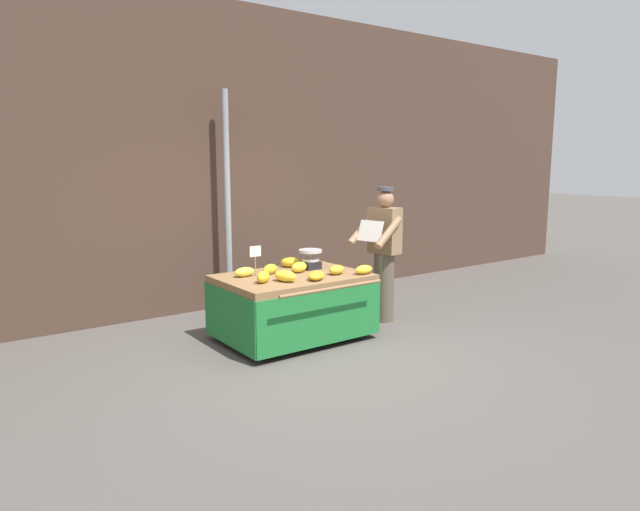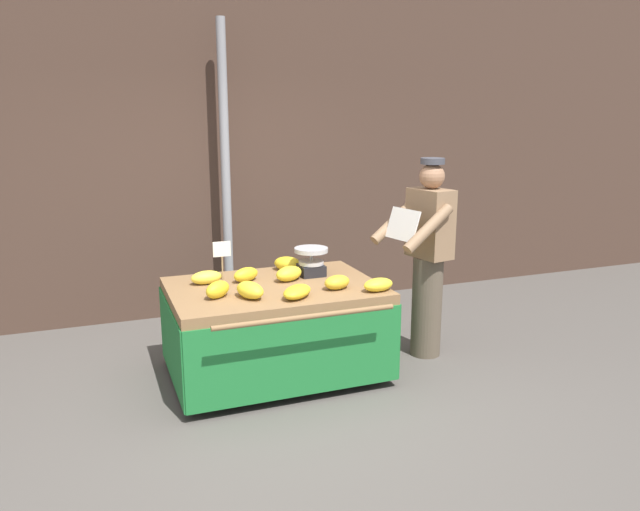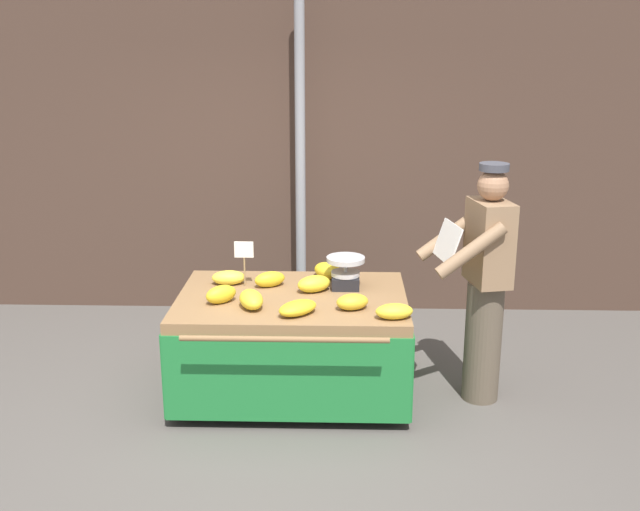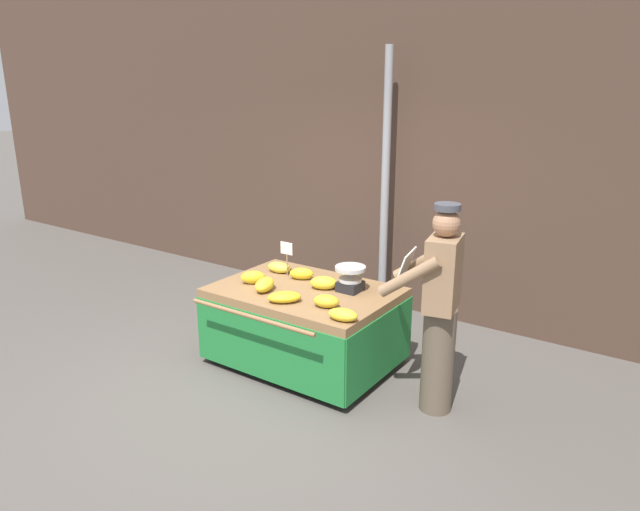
% 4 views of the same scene
% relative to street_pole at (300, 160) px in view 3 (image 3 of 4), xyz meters
% --- Properties ---
extents(ground_plane, '(60.00, 60.00, 0.00)m').
position_rel_street_pole_xyz_m(ground_plane, '(-0.10, -2.23, -1.48)').
color(ground_plane, '#514C47').
extents(back_wall, '(16.00, 0.24, 4.14)m').
position_rel_street_pole_xyz_m(back_wall, '(-0.10, 0.38, 0.60)').
color(back_wall, '#473328').
rests_on(back_wall, ground).
extents(street_pole, '(0.09, 0.09, 2.95)m').
position_rel_street_pole_xyz_m(street_pole, '(0.00, 0.00, 0.00)').
color(street_pole, gray).
rests_on(street_pole, ground).
extents(banana_cart, '(1.65, 1.36, 0.75)m').
position_rel_street_pole_xyz_m(banana_cart, '(0.02, -1.54, -0.92)').
color(banana_cart, olive).
rests_on(banana_cart, ground).
extents(weighing_scale, '(0.28, 0.28, 0.23)m').
position_rel_street_pole_xyz_m(weighing_scale, '(0.40, -1.35, -0.60)').
color(weighing_scale, black).
rests_on(weighing_scale, banana_cart).
extents(price_sign, '(0.14, 0.01, 0.34)m').
position_rel_street_pole_xyz_m(price_sign, '(-0.34, -1.33, -0.48)').
color(price_sign, '#997A51').
rests_on(price_sign, banana_cart).
extents(banana_bunch_0, '(0.23, 0.31, 0.12)m').
position_rel_street_pole_xyz_m(banana_bunch_0, '(-0.24, -1.79, -0.66)').
color(banana_bunch_0, yellow).
rests_on(banana_bunch_0, banana_cart).
extents(banana_bunch_1, '(0.25, 0.24, 0.13)m').
position_rel_street_pole_xyz_m(banana_bunch_1, '(-0.46, -1.70, -0.66)').
color(banana_bunch_1, gold).
rests_on(banana_bunch_1, banana_cart).
extents(banana_bunch_2, '(0.27, 0.18, 0.10)m').
position_rel_street_pole_xyz_m(banana_bunch_2, '(0.71, -1.97, -0.67)').
color(banana_bunch_2, yellow).
rests_on(banana_bunch_2, banana_cart).
extents(banana_bunch_3, '(0.26, 0.21, 0.11)m').
position_rel_street_pole_xyz_m(banana_bunch_3, '(0.44, -1.80, -0.67)').
color(banana_bunch_3, gold).
rests_on(banana_bunch_3, banana_cart).
extents(banana_bunch_4, '(0.26, 0.21, 0.11)m').
position_rel_street_pole_xyz_m(banana_bunch_4, '(-0.16, -1.34, -0.67)').
color(banana_bunch_4, gold).
rests_on(banana_bunch_4, banana_cart).
extents(banana_bunch_5, '(0.29, 0.25, 0.12)m').
position_rel_street_pole_xyz_m(banana_bunch_5, '(0.17, -1.45, -0.66)').
color(banana_bunch_5, yellow).
rests_on(banana_bunch_5, banana_cart).
extents(banana_bunch_6, '(0.26, 0.16, 0.11)m').
position_rel_street_pole_xyz_m(banana_bunch_6, '(-0.47, -1.30, -0.67)').
color(banana_bunch_6, yellow).
rests_on(banana_bunch_6, banana_cart).
extents(banana_bunch_7, '(0.33, 0.32, 0.09)m').
position_rel_street_pole_xyz_m(banana_bunch_7, '(0.08, -1.91, -0.68)').
color(banana_bunch_7, gold).
rests_on(banana_bunch_7, banana_cart).
extents(banana_bunch_8, '(0.29, 0.30, 0.12)m').
position_rel_street_pole_xyz_m(banana_bunch_8, '(0.27, -1.13, -0.66)').
color(banana_bunch_8, gold).
rests_on(banana_bunch_8, banana_cart).
extents(vendor_person, '(0.65, 0.60, 1.71)m').
position_rel_street_pole_xyz_m(vendor_person, '(1.36, -1.59, -0.60)').
color(vendor_person, brown).
rests_on(vendor_person, ground).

